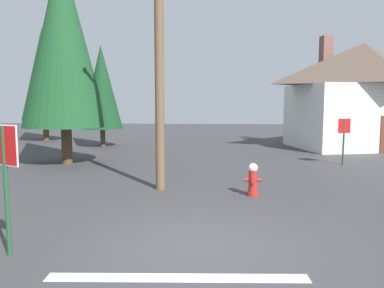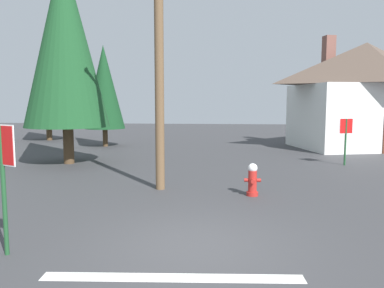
{
  "view_description": "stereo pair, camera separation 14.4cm",
  "coord_description": "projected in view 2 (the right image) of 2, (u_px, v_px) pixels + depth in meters",
  "views": [
    {
      "loc": [
        0.45,
        -6.97,
        2.72
      ],
      "look_at": [
        -0.51,
        5.01,
        1.38
      ],
      "focal_mm": 35.58,
      "sensor_mm": 36.0,
      "label": 1
    },
    {
      "loc": [
        0.59,
        -6.96,
        2.72
      ],
      "look_at": [
        -0.51,
        5.01,
        1.38
      ],
      "focal_mm": 35.58,
      "sensor_mm": 36.0,
      "label": 2
    }
  ],
  "objects": [
    {
      "name": "stop_sign_near",
      "position": [
        2.0,
        163.0,
        6.61
      ],
      "size": [
        0.65,
        0.32,
        2.33
      ],
      "color": "#1E4C28",
      "rests_on": "ground"
    },
    {
      "name": "ground_plane",
      "position": [
        194.0,
        248.0,
        7.25
      ],
      "size": [
        80.0,
        80.0,
        0.1
      ],
      "primitive_type": "cube",
      "color": "#38383A"
    },
    {
      "name": "house",
      "position": [
        365.0,
        94.0,
        22.25
      ],
      "size": [
        9.16,
        7.32,
        6.61
      ],
      "color": "silver",
      "rests_on": "ground"
    },
    {
      "name": "lane_stop_bar",
      "position": [
        172.0,
        278.0,
        5.89
      ],
      "size": [
        4.09,
        0.57,
        0.01
      ],
      "primitive_type": "cube",
      "rotation": [
        0.0,
        0.0,
        0.07
      ],
      "color": "silver",
      "rests_on": "ground"
    },
    {
      "name": "fire_hydrant",
      "position": [
        253.0,
        180.0,
        11.01
      ],
      "size": [
        0.48,
        0.41,
        0.95
      ],
      "color": "#AD231E",
      "rests_on": "ground"
    },
    {
      "name": "pine_tree_short_left",
      "position": [
        65.0,
        40.0,
        16.25
      ],
      "size": [
        3.63,
        3.63,
        9.09
      ],
      "color": "#4C3823",
      "rests_on": "ground"
    },
    {
      "name": "pine_tree_mid_left",
      "position": [
        104.0,
        87.0,
        22.95
      ],
      "size": [
        2.44,
        2.44,
        6.1
      ],
      "color": "#4C3823",
      "rests_on": "ground"
    },
    {
      "name": "pine_tree_tall_left",
      "position": [
        47.0,
        74.0,
        26.56
      ],
      "size": [
        3.15,
        3.15,
        7.87
      ],
      "color": "#4C3823",
      "rests_on": "ground"
    },
    {
      "name": "stop_sign_far",
      "position": [
        346.0,
        132.0,
        16.21
      ],
      "size": [
        0.62,
        0.26,
        2.02
      ],
      "color": "#1E4C28",
      "rests_on": "ground"
    },
    {
      "name": "utility_pole",
      "position": [
        159.0,
        35.0,
        11.39
      ],
      "size": [
        1.6,
        0.28,
        9.08
      ],
      "color": "brown",
      "rests_on": "ground"
    }
  ]
}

